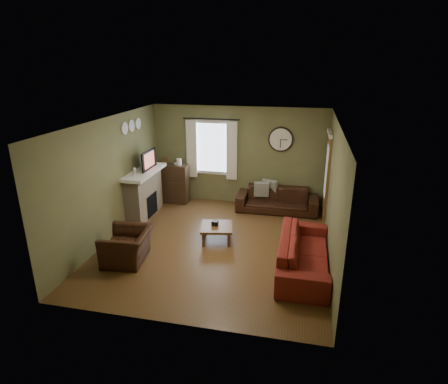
% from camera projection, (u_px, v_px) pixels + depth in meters
% --- Properties ---
extents(floor, '(4.60, 5.20, 0.00)m').
position_uv_depth(floor, '(215.00, 244.00, 7.96)').
color(floor, brown).
rests_on(floor, ground).
extents(ceiling, '(4.60, 5.20, 0.00)m').
position_uv_depth(ceiling, '(214.00, 122.00, 7.09)').
color(ceiling, white).
rests_on(ceiling, ground).
extents(wall_left, '(0.00, 5.20, 2.60)m').
position_uv_depth(wall_left, '(110.00, 179.00, 7.99)').
color(wall_left, '#66673E').
rests_on(wall_left, ground).
extents(wall_right, '(0.00, 5.20, 2.60)m').
position_uv_depth(wall_right, '(333.00, 195.00, 7.06)').
color(wall_right, '#66673E').
rests_on(wall_right, ground).
extents(wall_back, '(4.60, 0.00, 2.60)m').
position_uv_depth(wall_back, '(238.00, 156.00, 9.92)').
color(wall_back, '#66673E').
rests_on(wall_back, ground).
extents(wall_front, '(4.60, 0.00, 2.60)m').
position_uv_depth(wall_front, '(170.00, 245.00, 5.13)').
color(wall_front, '#66673E').
rests_on(wall_front, ground).
extents(fireplace, '(0.40, 1.40, 1.10)m').
position_uv_depth(fireplace, '(144.00, 195.00, 9.26)').
color(fireplace, tan).
rests_on(fireplace, floor).
extents(firebox, '(0.04, 0.60, 0.55)m').
position_uv_depth(firebox, '(152.00, 205.00, 9.30)').
color(firebox, black).
rests_on(firebox, fireplace).
extents(mantel, '(0.58, 1.60, 0.08)m').
position_uv_depth(mantel, '(143.00, 172.00, 9.06)').
color(mantel, white).
rests_on(mantel, fireplace).
extents(tv, '(0.08, 0.60, 0.35)m').
position_uv_depth(tv, '(146.00, 162.00, 9.12)').
color(tv, black).
rests_on(tv, mantel).
extents(tv_screen, '(0.02, 0.62, 0.36)m').
position_uv_depth(tv_screen, '(149.00, 160.00, 9.08)').
color(tv_screen, '#994C3F').
rests_on(tv_screen, mantel).
extents(medallion_left, '(0.28, 0.28, 0.03)m').
position_uv_depth(medallion_left, '(125.00, 128.00, 8.41)').
color(medallion_left, white).
rests_on(medallion_left, wall_left).
extents(medallion_mid, '(0.28, 0.28, 0.03)m').
position_uv_depth(medallion_mid, '(132.00, 126.00, 8.73)').
color(medallion_mid, white).
rests_on(medallion_mid, wall_left).
extents(medallion_right, '(0.28, 0.28, 0.03)m').
position_uv_depth(medallion_right, '(138.00, 124.00, 9.05)').
color(medallion_right, white).
rests_on(medallion_right, wall_left).
extents(window_pane, '(1.00, 0.02, 1.30)m').
position_uv_depth(window_pane, '(212.00, 147.00, 9.98)').
color(window_pane, silver).
rests_on(window_pane, wall_back).
extents(curtain_rod, '(0.03, 0.03, 1.50)m').
position_uv_depth(curtain_rod, '(211.00, 119.00, 9.63)').
color(curtain_rod, black).
rests_on(curtain_rod, wall_back).
extents(curtain_left, '(0.28, 0.04, 1.55)m').
position_uv_depth(curtain_left, '(192.00, 149.00, 10.01)').
color(curtain_left, white).
rests_on(curtain_left, wall_back).
extents(curtain_right, '(0.28, 0.04, 1.55)m').
position_uv_depth(curtain_right, '(232.00, 151.00, 9.79)').
color(curtain_right, white).
rests_on(curtain_right, wall_back).
extents(wall_clock, '(0.64, 0.06, 0.64)m').
position_uv_depth(wall_clock, '(281.00, 139.00, 9.48)').
color(wall_clock, white).
rests_on(wall_clock, wall_back).
extents(door, '(0.05, 0.90, 2.10)m').
position_uv_depth(door, '(327.00, 179.00, 8.85)').
color(door, brown).
rests_on(door, floor).
extents(bookshelf, '(0.89, 0.38, 1.06)m').
position_uv_depth(bookshelf, '(172.00, 183.00, 10.18)').
color(bookshelf, '#312114').
rests_on(bookshelf, floor).
extents(book, '(0.26, 0.29, 0.02)m').
position_uv_depth(book, '(174.00, 168.00, 10.07)').
color(book, brown).
rests_on(book, bookshelf).
extents(sofa_brown, '(2.07, 0.81, 0.60)m').
position_uv_depth(sofa_brown, '(277.00, 200.00, 9.63)').
color(sofa_brown, black).
rests_on(sofa_brown, floor).
extents(pillow_left, '(0.40, 0.17, 0.38)m').
position_uv_depth(pillow_left, '(261.00, 189.00, 9.66)').
color(pillow_left, gray).
rests_on(pillow_left, sofa_brown).
extents(pillow_right, '(0.43, 0.24, 0.41)m').
position_uv_depth(pillow_right, '(270.00, 188.00, 9.79)').
color(pillow_right, gray).
rests_on(pillow_right, sofa_brown).
extents(sofa_red, '(0.89, 2.28, 0.66)m').
position_uv_depth(sofa_red, '(304.00, 252.00, 6.93)').
color(sofa_red, maroon).
rests_on(sofa_red, floor).
extents(armchair, '(0.95, 1.05, 0.62)m').
position_uv_depth(armchair, '(127.00, 246.00, 7.22)').
color(armchair, black).
rests_on(armchair, floor).
extents(coffee_table, '(0.78, 0.78, 0.35)m').
position_uv_depth(coffee_table, '(217.00, 233.00, 8.05)').
color(coffee_table, brown).
rests_on(coffee_table, floor).
extents(tissue_box, '(0.13, 0.13, 0.10)m').
position_uv_depth(tissue_box, '(215.00, 223.00, 8.01)').
color(tissue_box, black).
rests_on(tissue_box, coffee_table).
extents(wine_glass_a, '(0.07, 0.07, 0.21)m').
position_uv_depth(wine_glass_a, '(135.00, 172.00, 8.55)').
color(wine_glass_a, white).
rests_on(wine_glass_a, mantel).
extents(wine_glass_b, '(0.06, 0.06, 0.18)m').
position_uv_depth(wine_glass_b, '(135.00, 172.00, 8.56)').
color(wine_glass_b, white).
rests_on(wine_glass_b, mantel).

